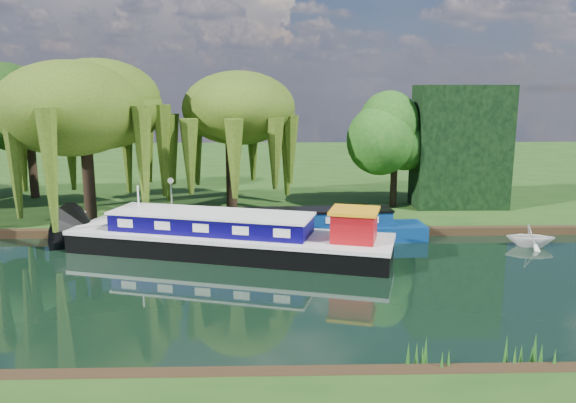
{
  "coord_description": "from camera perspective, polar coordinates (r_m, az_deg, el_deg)",
  "views": [
    {
      "loc": [
        6.61,
        -22.67,
        8.21
      ],
      "look_at": [
        7.34,
        4.17,
        2.8
      ],
      "focal_mm": 35.0,
      "sensor_mm": 36.0,
      "label": 1
    }
  ],
  "objects": [
    {
      "name": "ground",
      "position": [
        25.01,
        -16.98,
        -8.29
      ],
      "size": [
        120.0,
        120.0,
        0.0
      ],
      "primitive_type": "plane",
      "color": "black"
    },
    {
      "name": "far_bank",
      "position": [
        57.62,
        -8.14,
        3.31
      ],
      "size": [
        120.0,
        52.0,
        0.45
      ],
      "primitive_type": "cube",
      "color": "#183A10",
      "rests_on": "ground"
    },
    {
      "name": "dutch_barge",
      "position": [
        28.36,
        -5.83,
        -3.7
      ],
      "size": [
        16.77,
        7.95,
        3.46
      ],
      "rotation": [
        0.0,
        0.0,
        -0.27
      ],
      "color": "black",
      "rests_on": "ground"
    },
    {
      "name": "narrowboat",
      "position": [
        30.97,
        2.16,
        -2.71
      ],
      "size": [
        12.92,
        2.69,
        1.87
      ],
      "rotation": [
        0.0,
        0.0,
        0.04
      ],
      "color": "navy",
      "rests_on": "ground"
    },
    {
      "name": "white_cruiser",
      "position": [
        32.5,
        23.35,
        -4.2
      ],
      "size": [
        2.8,
        2.54,
        1.28
      ],
      "primitive_type": "imported",
      "rotation": [
        0.0,
        0.0,
        1.37
      ],
      "color": "silver",
      "rests_on": "ground"
    },
    {
      "name": "willow_left",
      "position": [
        35.14,
        -20.04,
        8.73
      ],
      "size": [
        7.52,
        7.52,
        9.01
      ],
      "color": "black",
      "rests_on": "far_bank"
    },
    {
      "name": "willow_right",
      "position": [
        36.13,
        -5.88,
        8.31
      ],
      "size": [
        6.59,
        6.59,
        8.03
      ],
      "color": "black",
      "rests_on": "far_bank"
    },
    {
      "name": "tree_far_mid",
      "position": [
        44.04,
        -24.92,
        8.07
      ],
      "size": [
        5.33,
        5.33,
        8.72
      ],
      "color": "black",
      "rests_on": "far_bank"
    },
    {
      "name": "tree_far_right",
      "position": [
        37.85,
        10.84,
        6.27
      ],
      "size": [
        4.0,
        4.0,
        6.54
      ],
      "color": "black",
      "rests_on": "far_bank"
    },
    {
      "name": "conifer_hedge",
      "position": [
        38.89,
        17.1,
        5.34
      ],
      "size": [
        6.0,
        3.0,
        8.0
      ],
      "primitive_type": "cube",
      "color": "black",
      "rests_on": "far_bank"
    },
    {
      "name": "lamppost",
      "position": [
        34.23,
        -11.82,
        1.41
      ],
      "size": [
        0.36,
        0.36,
        2.56
      ],
      "color": "silver",
      "rests_on": "far_bank"
    },
    {
      "name": "mooring_posts",
      "position": [
        32.7,
        -14.08,
        -1.79
      ],
      "size": [
        19.16,
        0.16,
        1.0
      ],
      "color": "silver",
      "rests_on": "far_bank"
    },
    {
      "name": "reeds_near",
      "position": [
        16.93,
        -0.52,
        -15.51
      ],
      "size": [
        33.7,
        1.5,
        1.1
      ],
      "color": "#195015",
      "rests_on": "ground"
    }
  ]
}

